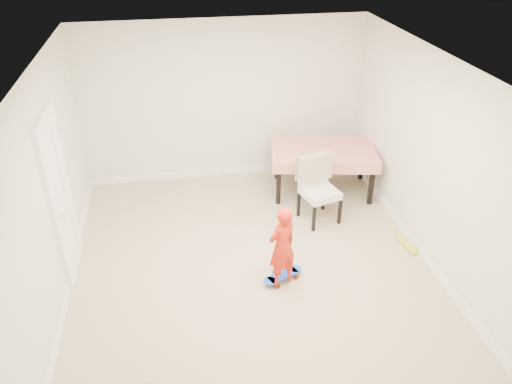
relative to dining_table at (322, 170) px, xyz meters
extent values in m
plane|color=tan|center=(-1.43, -1.67, -0.38)|extent=(5.00, 5.00, 0.00)
cube|color=white|center=(-1.43, -1.67, 2.20)|extent=(4.50, 5.00, 0.04)
cube|color=silver|center=(-1.43, 0.81, 0.92)|extent=(4.50, 0.04, 2.60)
cube|color=silver|center=(-1.43, -4.15, 0.92)|extent=(4.50, 0.04, 2.60)
cube|color=silver|center=(-3.66, -1.67, 0.92)|extent=(0.04, 5.00, 2.60)
cube|color=silver|center=(0.80, -1.67, 0.92)|extent=(0.04, 5.00, 2.60)
cube|color=white|center=(-3.66, -1.37, 0.65)|extent=(0.11, 0.94, 2.11)
cube|color=white|center=(-1.43, 0.82, -0.32)|extent=(4.50, 0.02, 0.12)
cube|color=white|center=(-3.67, -1.67, -0.32)|extent=(0.02, 5.00, 0.12)
cube|color=white|center=(0.81, -1.67, -0.32)|extent=(0.02, 5.00, 0.12)
imported|color=red|center=(-1.14, -2.13, 0.15)|extent=(0.46, 0.40, 1.06)
cylinder|color=yellow|center=(0.70, -1.69, -0.35)|extent=(0.13, 0.40, 0.06)
camera|label=1|loc=(-2.28, -6.72, 3.69)|focal=35.00mm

